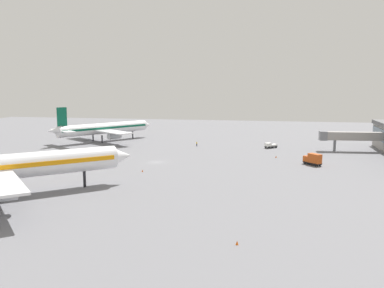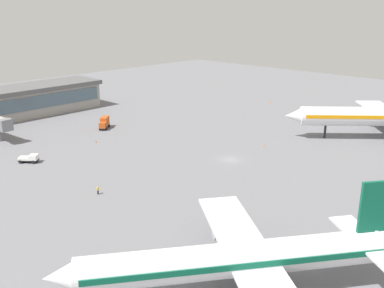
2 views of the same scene
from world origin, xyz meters
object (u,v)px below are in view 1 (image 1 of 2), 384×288
(catering_truck, at_px, (313,159))
(ground_crew_worker, at_px, (197,144))
(safety_cone_mid_apron, at_px, (237,243))
(airplane_taxiing, at_px, (103,128))
(safety_cone_near_gate, at_px, (143,171))
(safety_cone_far_side, at_px, (276,157))
(pushback_tractor, at_px, (270,145))

(catering_truck, bearing_deg, ground_crew_worker, 11.99)
(catering_truck, distance_m, safety_cone_mid_apron, 65.54)
(airplane_taxiing, distance_m, ground_crew_worker, 39.61)
(ground_crew_worker, bearing_deg, safety_cone_near_gate, 40.62)
(ground_crew_worker, height_order, safety_cone_far_side, ground_crew_worker)
(airplane_taxiing, xyz_separation_m, pushback_tractor, (-5.32, -65.67, -4.20))
(airplane_taxiing, distance_m, safety_cone_near_gate, 62.49)
(catering_truck, relative_size, safety_cone_near_gate, 9.13)
(ground_crew_worker, xyz_separation_m, safety_cone_mid_apron, (-92.82, -22.38, -0.55))
(airplane_taxiing, relative_size, safety_cone_near_gate, 66.42)
(safety_cone_far_side, bearing_deg, safety_cone_near_gate, 128.95)
(safety_cone_near_gate, height_order, safety_cone_mid_apron, same)
(pushback_tractor, relative_size, safety_cone_mid_apron, 7.68)
(airplane_taxiing, bearing_deg, safety_cone_near_gate, -111.87)
(catering_truck, distance_m, ground_crew_worker, 48.55)
(airplane_taxiing, xyz_separation_m, catering_truck, (-35.07, -77.62, -3.48))
(pushback_tractor, xyz_separation_m, safety_cone_far_side, (-19.62, -1.82, -0.67))
(pushback_tractor, distance_m, safety_cone_near_gate, 57.79)
(catering_truck, xyz_separation_m, safety_cone_near_gate, (-17.84, 44.73, -1.40))
(pushback_tractor, bearing_deg, catering_truck, 72.62)
(catering_truck, distance_m, safety_cone_far_side, 14.40)
(airplane_taxiing, relative_size, safety_cone_mid_apron, 66.42)
(safety_cone_far_side, bearing_deg, airplane_taxiing, 69.72)
(catering_truck, height_order, safety_cone_near_gate, catering_truck)
(airplane_taxiing, height_order, safety_cone_far_side, airplane_taxiing)
(airplane_taxiing, relative_size, ground_crew_worker, 23.86)
(ground_crew_worker, distance_m, safety_cone_mid_apron, 95.48)
(catering_truck, height_order, pushback_tractor, catering_truck)
(airplane_taxiing, xyz_separation_m, safety_cone_far_side, (-24.94, -67.49, -4.87))
(pushback_tractor, distance_m, ground_crew_worker, 26.71)
(pushback_tractor, relative_size, ground_crew_worker, 2.76)
(catering_truck, xyz_separation_m, safety_cone_far_side, (10.13, 10.13, -1.40))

